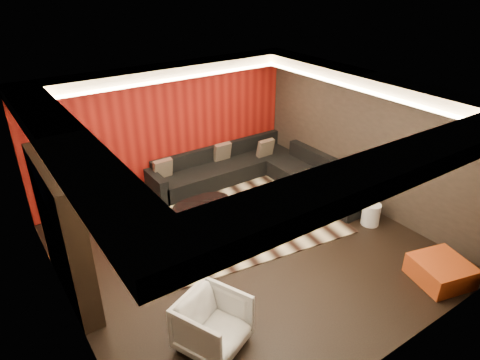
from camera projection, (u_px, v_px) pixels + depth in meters
floor at (245, 249)px, 7.75m from camera, size 6.00×6.00×0.02m
ceiling at (246, 97)px, 6.47m from camera, size 6.00×6.00×0.02m
wall_back at (166, 128)px, 9.32m from camera, size 6.00×0.02×2.80m
wall_left at (58, 239)px, 5.59m from camera, size 0.02×6.00×2.80m
wall_right at (367, 141)px, 8.63m from camera, size 0.02×6.00×2.80m
red_feature_wall at (167, 128)px, 9.29m from camera, size 5.98×0.05×2.78m
soffit_back at (168, 71)px, 8.50m from camera, size 6.00×0.60×0.22m
soffit_front at (393, 167)px, 4.54m from camera, size 6.00×0.60×0.22m
soffit_left at (64, 142)px, 5.16m from camera, size 0.60×4.80×0.22m
soffit_right at (365, 80)px, 7.88m from camera, size 0.60×4.80×0.22m
cove_back at (176, 79)px, 8.29m from camera, size 4.80×0.08×0.04m
cove_front at (366, 163)px, 4.83m from camera, size 4.80×0.08×0.04m
cove_left at (93, 143)px, 5.37m from camera, size 0.08×4.80×0.04m
cove_right at (352, 87)px, 7.75m from camera, size 0.08×4.80×0.04m
tv_surround at (63, 233)px, 6.25m from camera, size 0.30×2.00×2.20m
tv_screen at (70, 209)px, 6.17m from camera, size 0.04×1.30×0.80m
tv_shelf at (79, 251)px, 6.51m from camera, size 0.04×1.60×0.04m
rug at (231, 220)px, 8.59m from camera, size 4.37×3.52×0.02m
coffee_table at (201, 208)px, 8.77m from camera, size 1.32×1.32×0.22m
drum_stool at (208, 249)px, 7.39m from camera, size 0.42×0.42×0.38m
striped_pouf at (143, 227)px, 7.97m from camera, size 0.92×0.92×0.39m
white_side_table at (371, 214)px, 8.37m from camera, size 0.37×0.37×0.44m
orange_ottoman at (441, 271)px, 6.90m from camera, size 0.99×0.99×0.36m
armchair at (213, 324)px, 5.63m from camera, size 1.08×1.10×0.76m
sectional_sofa at (260, 174)px, 9.87m from camera, size 3.65×3.50×0.75m
throw_pillows at (248, 160)px, 9.70m from camera, size 3.32×2.80×0.50m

